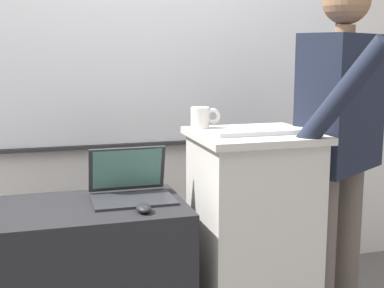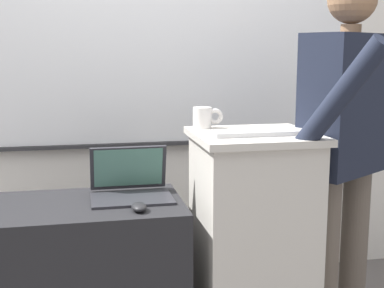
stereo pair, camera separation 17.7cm
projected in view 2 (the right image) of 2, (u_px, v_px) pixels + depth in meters
name	position (u px, v px, depth m)	size (l,w,h in m)	color
back_wall	(148.00, 47.00, 3.10)	(6.40, 0.17, 2.82)	silver
lectern_podium	(252.00, 246.00, 2.40)	(0.53, 0.51, 1.03)	#BCB7AD
side_desk	(90.00, 288.00, 2.30)	(0.80, 0.52, 0.76)	black
person_presenter	(346.00, 135.00, 2.43)	(0.64, 0.75, 1.72)	brown
laptop	(130.00, 182.00, 2.35)	(0.35, 0.29, 0.21)	#28282D
wireless_keyboard	(261.00, 133.00, 2.25)	(0.42, 0.12, 0.02)	silver
computer_mouse_by_laptop	(139.00, 207.00, 2.12)	(0.06, 0.10, 0.03)	black
coffee_mug	(204.00, 118.00, 2.45)	(0.14, 0.09, 0.10)	silver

